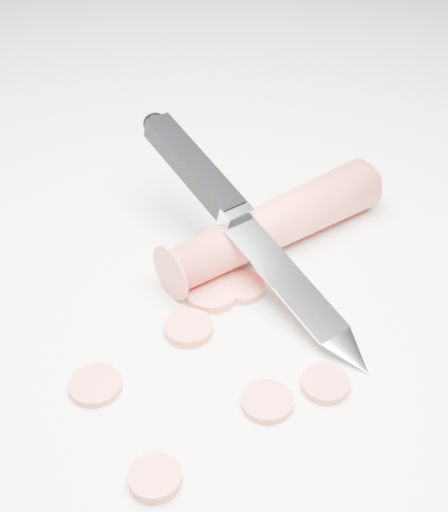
% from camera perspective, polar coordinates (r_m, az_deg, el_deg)
% --- Properties ---
extents(ground, '(2.40, 2.40, 0.00)m').
position_cam_1_polar(ground, '(0.51, 2.61, -5.18)').
color(ground, silver).
rests_on(ground, ground).
extents(carrot, '(0.12, 0.20, 0.04)m').
position_cam_1_polar(carrot, '(0.56, 4.09, 2.56)').
color(carrot, '#D04F3F').
rests_on(carrot, ground).
extents(carrot_slice_0, '(0.03, 0.03, 0.01)m').
position_cam_1_polar(carrot_slice_0, '(0.50, -2.84, -5.78)').
color(carrot_slice_0, '#D6594E').
rests_on(carrot_slice_0, ground).
extents(carrot_slice_1, '(0.03, 0.03, 0.01)m').
position_cam_1_polar(carrot_slice_1, '(0.47, -10.24, -10.12)').
color(carrot_slice_1, '#D6594E').
rests_on(carrot_slice_1, ground).
extents(carrot_slice_2, '(0.04, 0.04, 0.01)m').
position_cam_1_polar(carrot_slice_2, '(0.53, -0.98, -3.04)').
color(carrot_slice_2, '#D6594E').
rests_on(carrot_slice_2, ground).
extents(carrot_slice_3, '(0.03, 0.03, 0.01)m').
position_cam_1_polar(carrot_slice_3, '(0.46, 3.46, -11.54)').
color(carrot_slice_3, '#D6594E').
rests_on(carrot_slice_3, ground).
extents(carrot_slice_4, '(0.03, 0.03, 0.01)m').
position_cam_1_polar(carrot_slice_4, '(0.47, 8.09, -10.08)').
color(carrot_slice_4, '#D6594E').
rests_on(carrot_slice_4, ground).
extents(carrot_slice_5, '(0.03, 0.03, 0.01)m').
position_cam_1_polar(carrot_slice_5, '(0.53, 1.47, -2.52)').
color(carrot_slice_5, '#D6594E').
rests_on(carrot_slice_5, ground).
extents(carrot_slice_6, '(0.03, 0.03, 0.01)m').
position_cam_1_polar(carrot_slice_6, '(0.42, -5.55, -17.24)').
color(carrot_slice_6, '#D6594E').
rests_on(carrot_slice_6, ground).
extents(kitchen_knife, '(0.25, 0.14, 0.09)m').
position_cam_1_polar(kitchen_knife, '(0.52, 1.96, 2.43)').
color(kitchen_knife, silver).
rests_on(kitchen_knife, ground).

